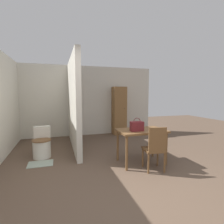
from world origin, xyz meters
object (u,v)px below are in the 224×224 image
at_px(dining_table, 141,134).
at_px(handbag, 137,126).
at_px(wooden_cabinet, 119,111).
at_px(toilet, 42,145).
at_px(wooden_chair, 155,148).

height_order(dining_table, handbag, handbag).
bearing_deg(wooden_cabinet, handbag, -102.36).
bearing_deg(handbag, dining_table, 29.74).
bearing_deg(wooden_cabinet, toilet, -146.48).
bearing_deg(handbag, wooden_chair, -59.63).
bearing_deg(toilet, dining_table, -26.61).
height_order(wooden_chair, handbag, handbag).
bearing_deg(wooden_chair, handbag, 128.63).
xyz_separation_m(wooden_chair, toilet, (-2.17, 1.51, -0.18)).
xyz_separation_m(wooden_chair, wooden_cabinet, (0.41, 3.21, 0.41)).
relative_size(dining_table, handbag, 3.66).
bearing_deg(wooden_chair, dining_table, 106.40).
xyz_separation_m(dining_table, handbag, (-0.15, -0.09, 0.20)).
relative_size(dining_table, wooden_chair, 1.15).
bearing_deg(dining_table, handbag, -150.26).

